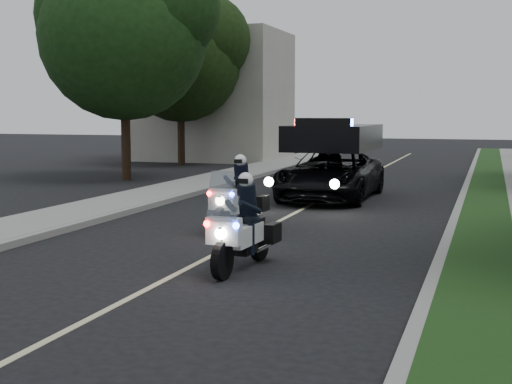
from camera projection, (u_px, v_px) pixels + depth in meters
ground at (182, 271)px, 11.88m from camera, size 120.00×120.00×0.00m
curb_right at (460, 204)px, 20.00m from camera, size 0.20×60.00×0.15m
grass_verge at (486, 205)px, 19.78m from camera, size 1.20×60.00×0.16m
curb_left at (195, 193)px, 22.59m from camera, size 0.20×60.00×0.15m
sidewalk_left at (163, 192)px, 22.93m from camera, size 2.00×60.00×0.16m
building_far at (211, 96)px, 39.13m from camera, size 8.00×6.00×7.00m
lane_marking at (319, 200)px, 21.30m from camera, size 0.12×50.00×0.01m
police_moto_left at (238, 231)px, 15.88m from camera, size 0.86×2.08×1.73m
police_moto_right at (243, 269)px, 12.06m from camera, size 0.80×1.99×1.66m
police_suv at (331, 199)px, 21.70m from camera, size 2.61×5.52×2.67m
bicycle at (331, 168)px, 33.52m from camera, size 0.84×1.93×0.98m
cyclist at (331, 168)px, 33.52m from camera, size 0.74×0.55×1.90m
tree_left_near at (127, 180)px, 27.69m from camera, size 8.27×8.27×10.79m
tree_left_far at (182, 165)px, 35.27m from camera, size 6.94×6.94×9.95m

